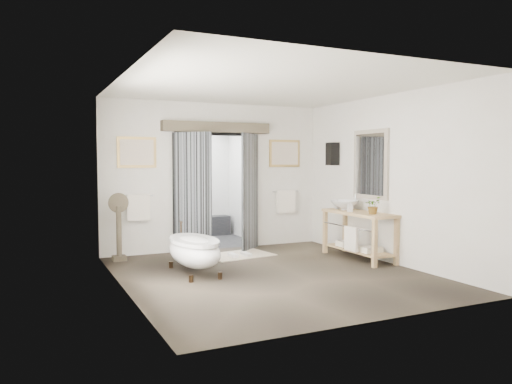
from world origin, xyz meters
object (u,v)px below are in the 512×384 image
vanity (358,231)px  rug (239,255)px  basin (345,205)px  clawfoot_tub (194,250)px

vanity → rug: 2.23m
vanity → basin: bearing=93.4°
rug → vanity: bearing=-34.1°
vanity → basin: (-0.02, 0.38, 0.43)m
vanity → rug: vanity is taller
clawfoot_tub → vanity: vanity is taller
rug → basin: basin is taller
clawfoot_tub → basin: (3.00, 0.23, 0.58)m
clawfoot_tub → vanity: 3.03m
rug → basin: 2.18m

